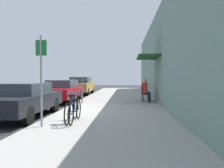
# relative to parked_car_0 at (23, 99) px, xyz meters

# --- Properties ---
(ground_plane) EXTENTS (60.00, 60.00, 0.00)m
(ground_plane) POSITION_rel_parked_car_0_xyz_m (1.10, 1.17, -0.69)
(ground_plane) COLOR #2D2D30
(sidewalk_slab) EXTENTS (4.50, 32.00, 0.12)m
(sidewalk_slab) POSITION_rel_parked_car_0_xyz_m (3.35, 3.17, -0.63)
(sidewalk_slab) COLOR #9E9B93
(sidewalk_slab) RESTS_ON ground_plane
(building_facade) EXTENTS (1.40, 32.00, 5.22)m
(building_facade) POSITION_rel_parked_car_0_xyz_m (5.74, 3.17, 1.92)
(building_facade) COLOR gray
(building_facade) RESTS_ON ground_plane
(parked_car_0) EXTENTS (1.80, 4.40, 1.30)m
(parked_car_0) POSITION_rel_parked_car_0_xyz_m (0.00, 0.00, 0.00)
(parked_car_0) COLOR black
(parked_car_0) RESTS_ON ground_plane
(parked_car_1) EXTENTS (1.80, 4.40, 1.32)m
(parked_car_1) POSITION_rel_parked_car_0_xyz_m (0.00, 5.28, 0.01)
(parked_car_1) COLOR maroon
(parked_car_1) RESTS_ON ground_plane
(parked_car_2) EXTENTS (1.80, 4.40, 1.47)m
(parked_car_2) POSITION_rel_parked_car_0_xyz_m (0.00, 10.93, 0.07)
(parked_car_2) COLOR #A58433
(parked_car_2) RESTS_ON ground_plane
(parking_meter) EXTENTS (0.12, 0.10, 1.32)m
(parking_meter) POSITION_rel_parked_car_0_xyz_m (1.55, 3.65, 0.20)
(parking_meter) COLOR slate
(parking_meter) RESTS_ON sidewalk_slab
(street_sign) EXTENTS (0.32, 0.06, 2.60)m
(street_sign) POSITION_rel_parked_car_0_xyz_m (1.50, -2.06, 0.95)
(street_sign) COLOR gray
(street_sign) RESTS_ON sidewalk_slab
(bicycle_0) EXTENTS (0.46, 1.71, 0.90)m
(bicycle_0) POSITION_rel_parked_car_0_xyz_m (2.19, -1.34, -0.21)
(bicycle_0) COLOR black
(bicycle_0) RESTS_ON sidewalk_slab
(bicycle_1) EXTENTS (0.46, 1.71, 0.90)m
(bicycle_1) POSITION_rel_parked_car_0_xyz_m (2.30, -1.32, -0.21)
(bicycle_1) COLOR black
(bicycle_1) RESTS_ON sidewalk_slab
(cafe_chair_0) EXTENTS (0.53, 0.53, 0.87)m
(cafe_chair_0) POSITION_rel_parked_car_0_xyz_m (4.92, 4.41, -0.07)
(cafe_chair_0) COLOR black
(cafe_chair_0) RESTS_ON sidewalk_slab
(seated_patron_0) EXTENTS (0.49, 0.44, 1.29)m
(seated_patron_0) POSITION_rel_parked_car_0_xyz_m (4.98, 4.40, 0.13)
(seated_patron_0) COLOR #232838
(seated_patron_0) RESTS_ON sidewalk_slab
(cafe_chair_1) EXTENTS (0.45, 0.45, 0.87)m
(cafe_chair_1) POSITION_rel_parked_car_0_xyz_m (4.92, 5.21, -0.07)
(cafe_chair_1) COLOR black
(cafe_chair_1) RESTS_ON sidewalk_slab
(seated_patron_1) EXTENTS (0.43, 0.37, 1.29)m
(seated_patron_1) POSITION_rel_parked_car_0_xyz_m (4.98, 5.21, 0.13)
(seated_patron_1) COLOR #232838
(seated_patron_1) RESTS_ON sidewalk_slab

